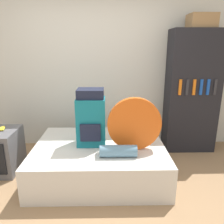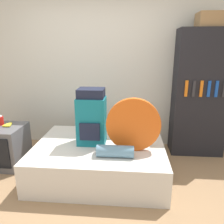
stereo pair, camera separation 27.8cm
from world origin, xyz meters
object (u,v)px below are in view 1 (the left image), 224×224
(sleeping_roll, at_px, (118,151))
(bookshelf, at_px, (192,93))
(backpack, at_px, (91,118))
(tent_bag, at_px, (134,124))
(cardboard_box, at_px, (202,21))

(sleeping_roll, bearing_deg, bookshelf, 42.31)
(sleeping_roll, bearing_deg, backpack, 132.12)
(tent_bag, distance_m, sleeping_roll, 0.39)
(sleeping_roll, distance_m, cardboard_box, 2.32)
(backpack, xyz_separation_m, cardboard_box, (1.63, 0.77, 1.26))
(bookshelf, bearing_deg, cardboard_box, 16.64)
(backpack, height_order, tent_bag, backpack)
(backpack, relative_size, sleeping_roll, 1.69)
(tent_bag, bearing_deg, backpack, 162.42)
(tent_bag, xyz_separation_m, cardboard_box, (1.08, 0.95, 1.29))
(sleeping_roll, bearing_deg, tent_bag, 44.58)
(backpack, relative_size, cardboard_box, 1.92)
(tent_bag, relative_size, cardboard_box, 1.73)
(bookshelf, relative_size, cardboard_box, 5.06)
(backpack, bearing_deg, cardboard_box, 25.39)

